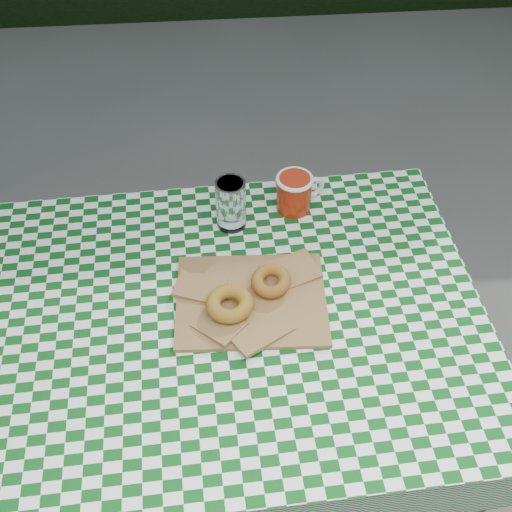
% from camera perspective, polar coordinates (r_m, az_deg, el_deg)
% --- Properties ---
extents(ground, '(60.00, 60.00, 0.00)m').
position_cam_1_polar(ground, '(2.11, -4.39, -17.73)').
color(ground, '#575651').
rests_on(ground, ground).
extents(table, '(1.33, 0.91, 0.75)m').
position_cam_1_polar(table, '(1.77, -4.82, -13.03)').
color(table, brown).
rests_on(table, ground).
extents(tablecloth, '(1.35, 0.93, 0.01)m').
position_cam_1_polar(tablecloth, '(1.45, -5.74, -5.51)').
color(tablecloth, '#0B4614').
rests_on(tablecloth, table).
extents(paper_bag, '(0.35, 0.29, 0.02)m').
position_cam_1_polar(paper_bag, '(1.47, -0.42, -3.80)').
color(paper_bag, olive).
rests_on(paper_bag, tablecloth).
extents(bagel_front, '(0.12, 0.12, 0.03)m').
position_cam_1_polar(bagel_front, '(1.43, -2.33, -4.21)').
color(bagel_front, olive).
rests_on(bagel_front, paper_bag).
extents(bagel_back, '(0.12, 0.12, 0.03)m').
position_cam_1_polar(bagel_back, '(1.47, 1.32, -2.20)').
color(bagel_back, '#8F5F1D').
rests_on(bagel_back, paper_bag).
extents(coffee_mug, '(0.23, 0.23, 0.10)m').
position_cam_1_polar(coffee_mug, '(1.66, 3.35, 5.52)').
color(coffee_mug, maroon).
rests_on(coffee_mug, tablecloth).
extents(drinking_glass, '(0.09, 0.09, 0.13)m').
position_cam_1_polar(drinking_glass, '(1.60, -2.21, 4.58)').
color(drinking_glass, white).
rests_on(drinking_glass, tablecloth).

